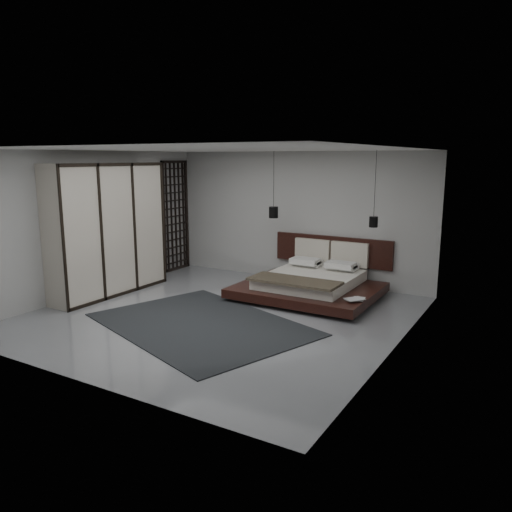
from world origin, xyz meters
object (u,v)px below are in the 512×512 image
Objects in this scene: wardrobe at (107,230)px; rug at (201,324)px; lattice_screen at (176,216)px; pendant_left at (274,212)px; pendant_right at (373,221)px; bed at (311,282)px.

wardrobe is 0.76× the size of rug.
lattice_screen is at bearing 134.47° from rug.
pendant_left is 3.27m from rug.
pendant_right is (2.12, 0.00, -0.06)m from pendant_left.
lattice_screen is at bearing 171.99° from bed.
bed is at bearing 27.51° from wardrobe.
pendant_left and pendant_right have the same top height.
pendant_right is 0.54× the size of wardrobe.
pendant_right reaches higher than bed.
lattice_screen is at bearing 178.28° from pendant_right.
pendant_right is 3.75m from rug.
bed is (3.79, -0.53, -1.02)m from lattice_screen.
lattice_screen is at bearing 96.04° from wardrobe.
pendant_left is at bearing -3.06° from lattice_screen.
bed is 4.12m from wardrobe.
pendant_right reaches higher than rug.
pendant_right reaches higher than wardrobe.
pendant_left is 3.35m from wardrobe.
bed is at bearing -159.94° from pendant_right.
bed is 1.71m from pendant_left.
pendant_left is (2.73, -0.15, 0.25)m from lattice_screen.
lattice_screen is 1.84× the size of pendant_right.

